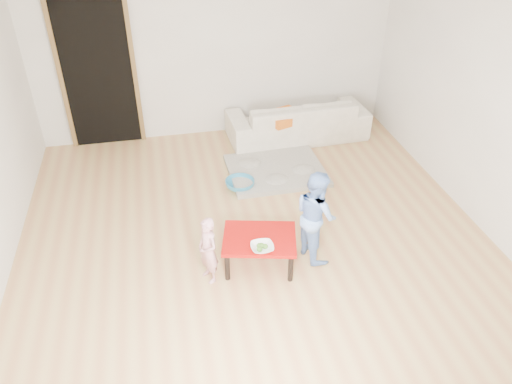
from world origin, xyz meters
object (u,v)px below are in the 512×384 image
object	(u,v)px
sofa	(297,119)
red_table	(259,251)
child_pink	(208,251)
basin	(240,184)
bowl	(262,248)
child_blue	(316,215)

from	to	relation	value
sofa	red_table	distance (m)	2.84
sofa	child_pink	xyz separation A→B (m)	(-1.65, -2.70, 0.06)
sofa	basin	xyz separation A→B (m)	(-1.07, -1.18, -0.23)
sofa	basin	bearing A→B (deg)	45.16
red_table	child_pink	bearing A→B (deg)	-169.70
bowl	child_blue	world-z (taller)	child_blue
bowl	basin	xyz separation A→B (m)	(0.08, 1.62, -0.33)
red_table	child_blue	distance (m)	0.67
red_table	child_blue	size ratio (longest dim) A/B	0.72
sofa	red_table	world-z (taller)	sofa
sofa	red_table	xyz separation A→B (m)	(-1.13, -2.60, -0.11)
child_pink	child_blue	world-z (taller)	child_blue
child_blue	basin	xyz separation A→B (m)	(-0.52, 1.37, -0.44)
child_pink	basin	distance (m)	1.66
bowl	child_pink	distance (m)	0.51
sofa	child_blue	size ratio (longest dim) A/B	2.02
red_table	child_blue	xyz separation A→B (m)	(0.58, 0.06, 0.31)
red_table	bowl	size ratio (longest dim) A/B	3.26
bowl	red_table	bearing A→B (deg)	85.37
sofa	basin	world-z (taller)	sofa
child_blue	basin	distance (m)	1.53
basin	red_table	bearing A→B (deg)	-92.55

